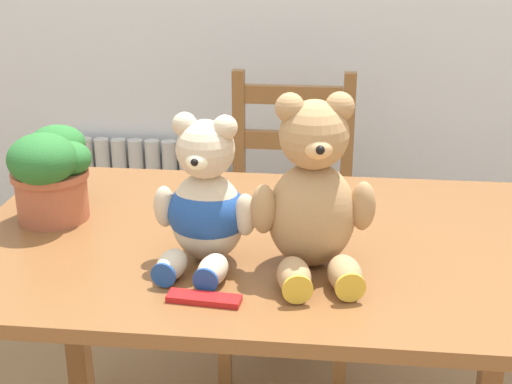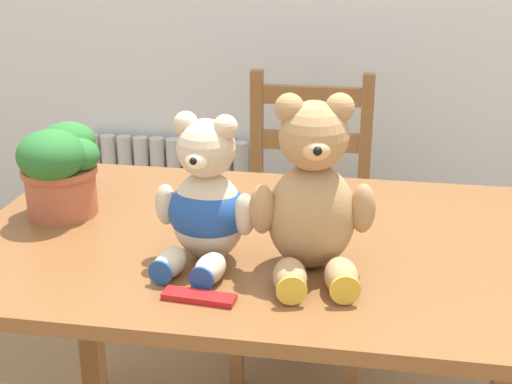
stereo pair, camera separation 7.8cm
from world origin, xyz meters
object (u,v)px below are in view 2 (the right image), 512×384
(teddy_bear_left, at_px, (206,204))
(teddy_bear_right, at_px, (313,197))
(chocolate_bar, at_px, (199,297))
(potted_plant, at_px, (59,166))
(wooden_chair_behind, at_px, (304,231))

(teddy_bear_left, height_order, teddy_bear_right, teddy_bear_right)
(teddy_bear_left, xyz_separation_m, chocolate_bar, (0.02, -0.17, -0.12))
(chocolate_bar, bearing_deg, potted_plant, 140.43)
(teddy_bear_left, distance_m, teddy_bear_right, 0.21)
(wooden_chair_behind, height_order, teddy_bear_left, teddy_bear_left)
(potted_plant, xyz_separation_m, chocolate_bar, (0.41, -0.34, -0.11))
(wooden_chair_behind, distance_m, teddy_bear_right, 1.00)
(wooden_chair_behind, relative_size, chocolate_bar, 7.07)
(teddy_bear_right, xyz_separation_m, potted_plant, (-0.60, 0.18, -0.03))
(teddy_bear_left, relative_size, potted_plant, 1.28)
(wooden_chair_behind, height_order, teddy_bear_right, teddy_bear_right)
(wooden_chair_behind, xyz_separation_m, teddy_bear_left, (-0.11, -0.87, 0.43))
(teddy_bear_right, bearing_deg, teddy_bear_left, -12.16)
(wooden_chair_behind, xyz_separation_m, chocolate_bar, (-0.09, -1.04, 0.32))
(wooden_chair_behind, xyz_separation_m, teddy_bear_right, (0.10, -0.87, 0.46))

